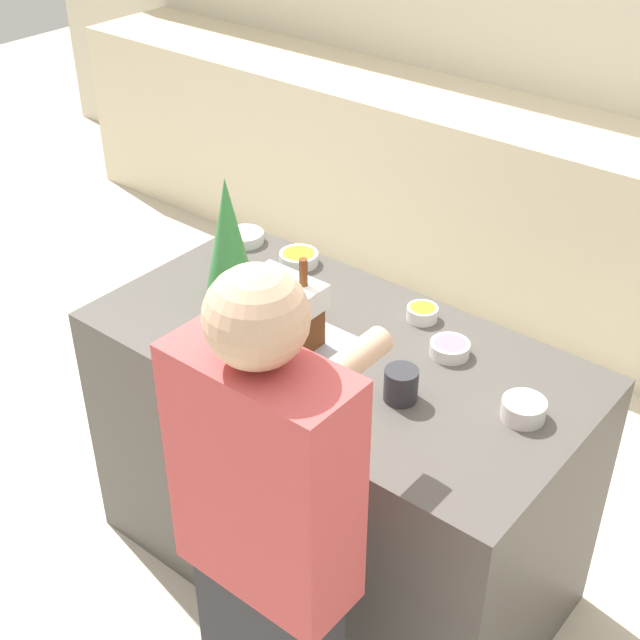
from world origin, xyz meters
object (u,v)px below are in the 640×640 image
(baking_tray, at_px, (285,341))
(decorative_tree, at_px, (229,240))
(person, at_px, (269,558))
(mug, at_px, (401,385))
(gingerbread_house, at_px, (284,310))
(candy_bowl_center_rear, at_px, (450,348))
(candy_bowl_beside_tree, at_px, (524,408))
(candy_bowl_far_left, at_px, (245,237))
(candy_bowl_near_tray_right, at_px, (422,313))
(candy_bowl_front_corner, at_px, (299,258))

(baking_tray, height_order, decorative_tree, decorative_tree)
(person, bearing_deg, decorative_tree, 138.38)
(mug, bearing_deg, person, -85.75)
(gingerbread_house, xyz_separation_m, candy_bowl_center_rear, (0.39, 0.25, -0.09))
(candy_bowl_center_rear, bearing_deg, candy_bowl_beside_tree, -21.70)
(candy_bowl_far_left, bearing_deg, candy_bowl_center_rear, -7.68)
(candy_bowl_center_rear, relative_size, candy_bowl_near_tray_right, 1.21)
(candy_bowl_near_tray_right, relative_size, mug, 1.01)
(baking_tray, distance_m, decorative_tree, 0.36)
(decorative_tree, xyz_separation_m, person, (0.73, -0.65, -0.28))
(baking_tray, relative_size, candy_bowl_far_left, 3.07)
(decorative_tree, height_order, candy_bowl_front_corner, decorative_tree)
(gingerbread_house, xyz_separation_m, candy_bowl_beside_tree, (0.69, 0.13, -0.08))
(candy_bowl_near_tray_right, xyz_separation_m, person, (0.21, -0.91, -0.11))
(candy_bowl_beside_tree, bearing_deg, candy_bowl_near_tray_right, 154.17)
(gingerbread_house, relative_size, decorative_tree, 0.69)
(gingerbread_house, xyz_separation_m, candy_bowl_near_tray_right, (0.23, 0.35, -0.09))
(candy_bowl_near_tray_right, relative_size, candy_bowl_far_left, 0.72)
(candy_bowl_center_rear, height_order, candy_bowl_front_corner, same)
(baking_tray, relative_size, decorative_tree, 1.00)
(candy_bowl_near_tray_right, bearing_deg, candy_bowl_beside_tree, -25.83)
(candy_bowl_beside_tree, distance_m, candy_bowl_front_corner, 0.98)
(person, bearing_deg, mug, 94.25)
(baking_tray, height_order, mug, mug)
(candy_bowl_center_rear, relative_size, person, 0.07)
(baking_tray, relative_size, candy_bowl_near_tray_right, 4.28)
(baking_tray, xyz_separation_m, candy_bowl_near_tray_right, (0.23, 0.35, 0.02))
(candy_bowl_front_corner, bearing_deg, person, -53.03)
(gingerbread_house, distance_m, candy_bowl_front_corner, 0.46)
(baking_tray, xyz_separation_m, mug, (0.40, -0.00, 0.04))
(mug, bearing_deg, candy_bowl_center_rear, 91.50)
(candy_bowl_beside_tree, relative_size, mug, 1.24)
(decorative_tree, distance_m, person, 1.02)
(decorative_tree, relative_size, candy_bowl_beside_tree, 3.49)
(candy_bowl_center_rear, xyz_separation_m, candy_bowl_far_left, (-0.89, 0.12, -0.00))
(gingerbread_house, bearing_deg, person, -52.00)
(candy_bowl_near_tray_right, relative_size, person, 0.06)
(candy_bowl_near_tray_right, bearing_deg, candy_bowl_front_corner, 177.53)
(candy_bowl_near_tray_right, height_order, candy_bowl_beside_tree, candy_bowl_beside_tree)
(decorative_tree, distance_m, candy_bowl_beside_tree, 0.99)
(candy_bowl_far_left, bearing_deg, gingerbread_house, -36.22)
(mug, height_order, person, person)
(candy_bowl_far_left, xyz_separation_m, mug, (0.90, -0.37, 0.03))
(decorative_tree, distance_m, mug, 0.71)
(baking_tray, height_order, candy_bowl_beside_tree, candy_bowl_beside_tree)
(candy_bowl_front_corner, bearing_deg, candy_bowl_beside_tree, -14.20)
(gingerbread_house, relative_size, mug, 3.00)
(mug, distance_m, person, 0.58)
(candy_bowl_center_rear, bearing_deg, decorative_tree, -166.65)
(candy_bowl_near_tray_right, relative_size, candy_bowl_front_corner, 0.73)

